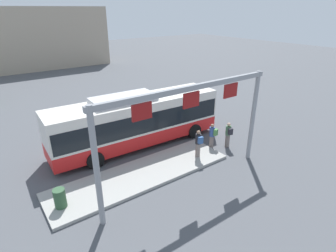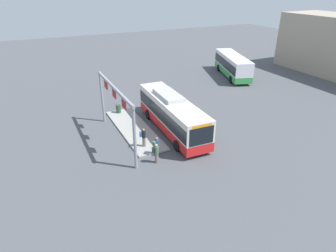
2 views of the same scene
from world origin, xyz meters
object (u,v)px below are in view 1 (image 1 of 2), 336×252
object	(u,v)px
person_boarding	(228,134)
person_waiting_mid	(212,136)
bus_main	(137,119)
person_waiting_near	(198,143)
trash_bin	(60,198)

from	to	relation	value
person_boarding	person_waiting_mid	distance (m)	1.06
bus_main	person_waiting_mid	bearing A→B (deg)	-39.67
person_waiting_near	person_boarding	bearing A→B (deg)	-76.45
bus_main	person_waiting_near	xyz separation A→B (m)	(1.94, -3.68, -0.76)
person_boarding	person_waiting_mid	size ratio (longest dim) A/B	1.00
person_waiting_mid	trash_bin	size ratio (longest dim) A/B	1.86
person_waiting_mid	person_waiting_near	bearing A→B (deg)	90.09
person_boarding	person_waiting_near	xyz separation A→B (m)	(-2.56, -0.03, 0.16)
bus_main	person_boarding	distance (m)	5.87
person_waiting_near	trash_bin	size ratio (longest dim) A/B	1.86
person_boarding	person_waiting_mid	bearing A→B (deg)	82.52
trash_bin	person_waiting_near	bearing A→B (deg)	-1.56
bus_main	person_waiting_mid	distance (m)	4.86
trash_bin	bus_main	bearing A→B (deg)	30.33
bus_main	person_boarding	size ratio (longest dim) A/B	6.68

